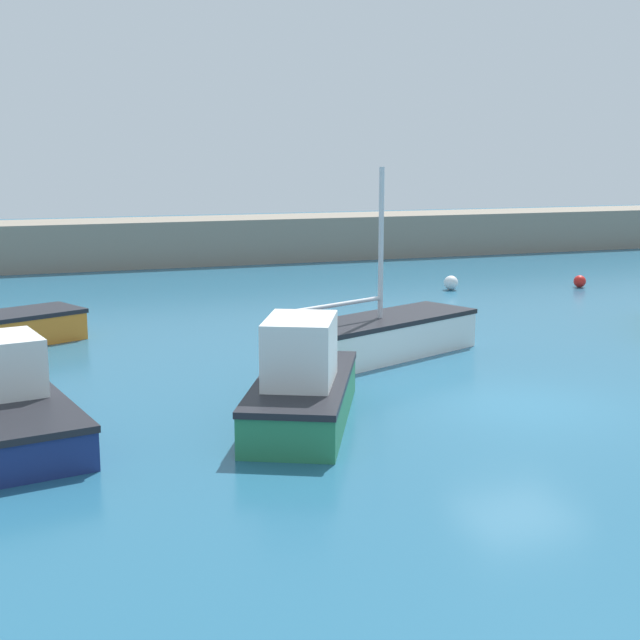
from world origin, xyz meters
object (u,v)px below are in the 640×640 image
object	(u,v)px
sailboat_twin_hulled	(380,336)
mooring_buoy_white	(451,283)
mooring_buoy_red	(580,281)
mooring_buoy_orange	(442,319)
cabin_cruiser_white	(302,386)

from	to	relation	value
sailboat_twin_hulled	mooring_buoy_white	xyz separation A→B (m)	(7.08, 9.59, -0.26)
mooring_buoy_red	sailboat_twin_hulled	bearing A→B (deg)	-145.00
mooring_buoy_orange	mooring_buoy_red	distance (m)	10.18
cabin_cruiser_white	mooring_buoy_white	distance (m)	17.98
mooring_buoy_white	mooring_buoy_orange	distance (m)	7.34
mooring_buoy_orange	mooring_buoy_red	world-z (taller)	mooring_buoy_red
cabin_cruiser_white	mooring_buoy_white	bearing A→B (deg)	-11.21
sailboat_twin_hulled	cabin_cruiser_white	world-z (taller)	sailboat_twin_hulled
sailboat_twin_hulled	mooring_buoy_orange	bearing A→B (deg)	19.35
mooring_buoy_white	mooring_buoy_red	bearing A→B (deg)	-12.16
mooring_buoy_red	mooring_buoy_white	bearing A→B (deg)	167.84
mooring_buoy_orange	mooring_buoy_white	bearing A→B (deg)	60.34
mooring_buoy_white	mooring_buoy_orange	size ratio (longest dim) A/B	1.29
sailboat_twin_hulled	cabin_cruiser_white	xyz separation A→B (m)	(-3.69, -4.79, 0.21)
mooring_buoy_orange	sailboat_twin_hulled	bearing A→B (deg)	-137.01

